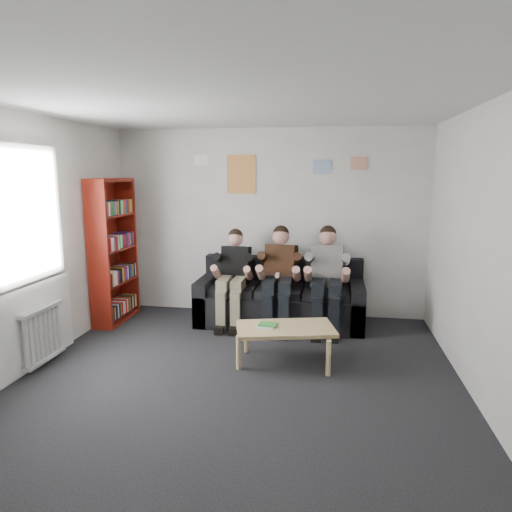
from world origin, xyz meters
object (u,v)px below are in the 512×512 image
(bookshelf, at_px, (114,251))
(person_right, at_px, (327,279))
(sofa, at_px, (280,300))
(coffee_table, at_px, (285,331))
(person_middle, at_px, (279,278))
(person_left, at_px, (233,278))

(bookshelf, distance_m, person_right, 2.95)
(sofa, height_order, coffee_table, sofa)
(coffee_table, height_order, person_right, person_right)
(coffee_table, distance_m, person_middle, 1.26)
(sofa, bearing_deg, person_middle, -90.00)
(person_left, bearing_deg, person_middle, 2.07)
(person_middle, bearing_deg, coffee_table, -71.08)
(person_middle, bearing_deg, person_right, 9.00)
(bookshelf, height_order, person_left, bookshelf)
(sofa, xyz_separation_m, bookshelf, (-2.30, -0.30, 0.68))
(bookshelf, relative_size, person_left, 1.52)
(person_middle, distance_m, person_right, 0.63)
(sofa, height_order, person_right, person_right)
(sofa, xyz_separation_m, person_middle, (0.00, -0.21, 0.37))
(bookshelf, distance_m, coffee_table, 2.82)
(sofa, distance_m, bookshelf, 2.42)
(person_middle, bearing_deg, sofa, 99.02)
(person_left, xyz_separation_m, person_middle, (0.63, -0.00, 0.02))
(person_left, relative_size, person_right, 0.95)
(person_right, bearing_deg, coffee_table, -105.34)
(person_left, distance_m, person_right, 1.26)
(coffee_table, bearing_deg, person_right, 70.63)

